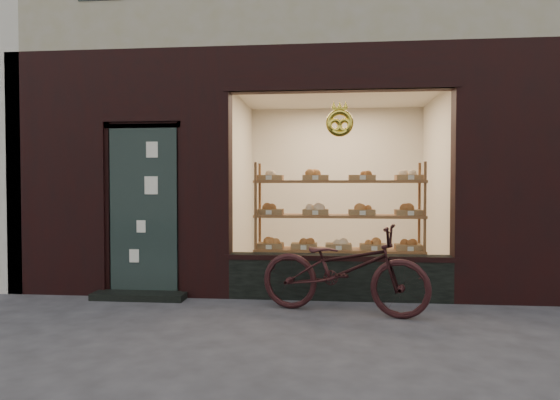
# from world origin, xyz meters

# --- Properties ---
(ground) EXTENTS (90.00, 90.00, 0.00)m
(ground) POSITION_xyz_m (0.00, 0.00, 0.00)
(ground) COLOR #353539
(display_shelf) EXTENTS (2.20, 0.45, 1.70)m
(display_shelf) POSITION_xyz_m (0.45, 2.55, 0.85)
(display_shelf) COLOR brown
(display_shelf) RESTS_ON ground
(bicycle) EXTENTS (1.97, 1.11, 0.98)m
(bicycle) POSITION_xyz_m (0.48, 1.45, 0.49)
(bicycle) COLOR black
(bicycle) RESTS_ON ground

